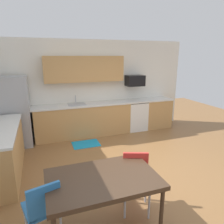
{
  "coord_description": "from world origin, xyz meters",
  "views": [
    {
      "loc": [
        -1.54,
        -3.32,
        2.24
      ],
      "look_at": [
        0.0,
        1.0,
        1.0
      ],
      "focal_mm": 33.16,
      "sensor_mm": 36.0,
      "label": 1
    }
  ],
  "objects": [
    {
      "name": "ground_plane",
      "position": [
        0.0,
        0.0,
        0.0
      ],
      "size": [
        12.0,
        12.0,
        0.0
      ],
      "primitive_type": "plane",
      "color": "olive"
    },
    {
      "name": "wall_back",
      "position": [
        0.0,
        2.65,
        1.35
      ],
      "size": [
        5.8,
        0.1,
        2.7
      ],
      "primitive_type": "cube",
      "color": "white",
      "rests_on": "ground"
    },
    {
      "name": "cabinet_run_back",
      "position": [
        -0.41,
        2.3,
        0.45
      ],
      "size": [
        2.69,
        0.6,
        0.9
      ],
      "primitive_type": "cube",
      "color": "tan",
      "rests_on": "ground"
    },
    {
      "name": "cabinet_run_back_right",
      "position": [
        1.97,
        2.3,
        0.45
      ],
      "size": [
        0.86,
        0.6,
        0.9
      ],
      "primitive_type": "cube",
      "color": "tan",
      "rests_on": "ground"
    },
    {
      "name": "cabinet_run_left",
      "position": [
        -2.3,
        0.8,
        0.45
      ],
      "size": [
        0.6,
        2.0,
        0.9
      ],
      "primitive_type": "cube",
      "color": "tan",
      "rests_on": "ground"
    },
    {
      "name": "countertop_back",
      "position": [
        0.0,
        2.3,
        0.92
      ],
      "size": [
        4.8,
        0.64,
        0.04
      ],
      "primitive_type": "cube",
      "color": "silver",
      "rests_on": "cabinet_run_back"
    },
    {
      "name": "upper_cabinets_back",
      "position": [
        -0.3,
        2.43,
        1.9
      ],
      "size": [
        2.2,
        0.34,
        0.7
      ],
      "primitive_type": "cube",
      "color": "tan"
    },
    {
      "name": "refrigerator",
      "position": [
        -2.18,
        2.22,
        0.89
      ],
      "size": [
        0.76,
        0.7,
        1.77
      ],
      "primitive_type": "cube",
      "color": "#9EA0A5",
      "rests_on": "ground"
    },
    {
      "name": "oven_range",
      "position": [
        1.24,
        2.3,
        0.46
      ],
      "size": [
        0.6,
        0.6,
        0.91
      ],
      "color": "white",
      "rests_on": "ground"
    },
    {
      "name": "microwave",
      "position": [
        1.24,
        2.4,
        1.52
      ],
      "size": [
        0.54,
        0.36,
        0.32
      ],
      "primitive_type": "cube",
      "color": "black"
    },
    {
      "name": "sink_basin",
      "position": [
        -0.58,
        2.3,
        0.88
      ],
      "size": [
        0.48,
        0.4,
        0.14
      ],
      "primitive_type": "cube",
      "color": "#A5A8AD",
      "rests_on": "countertop_back"
    },
    {
      "name": "sink_faucet",
      "position": [
        -0.58,
        2.48,
        1.04
      ],
      "size": [
        0.02,
        0.02,
        0.24
      ],
      "primitive_type": "cylinder",
      "color": "#B2B5BA",
      "rests_on": "countertop_back"
    },
    {
      "name": "dining_table",
      "position": [
        -0.88,
        -1.11,
        0.71
      ],
      "size": [
        1.4,
        0.9,
        0.77
      ],
      "color": "#422D1E",
      "rests_on": "ground"
    },
    {
      "name": "chair_near_table",
      "position": [
        -0.3,
        -0.89,
        0.5
      ],
      "size": [
        0.51,
        0.51,
        0.85
      ],
      "color": "red",
      "rests_on": "ground"
    },
    {
      "name": "chair_far_side",
      "position": [
        -1.62,
        -1.08,
        0.5
      ],
      "size": [
        0.49,
        0.49,
        0.85
      ],
      "color": "#2D72B7",
      "rests_on": "ground"
    },
    {
      "name": "floor_mat",
      "position": [
        -0.5,
        1.65,
        0.01
      ],
      "size": [
        0.7,
        0.5,
        0.01
      ],
      "primitive_type": "cube",
      "color": "#198CBF",
      "rests_on": "ground"
    }
  ]
}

